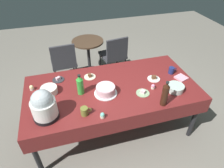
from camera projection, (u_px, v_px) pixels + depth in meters
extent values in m
plane|color=slate|center=(112.00, 125.00, 2.97)|extent=(9.00, 9.00, 0.00)
cube|color=maroon|center=(112.00, 88.00, 2.53)|extent=(2.20, 1.10, 0.04)
cylinder|color=black|center=(36.00, 155.00, 2.18)|extent=(0.06, 0.06, 0.71)
cylinder|color=black|center=(194.00, 118.00, 2.62)|extent=(0.06, 0.06, 0.71)
cylinder|color=black|center=(37.00, 101.00, 2.89)|extent=(0.06, 0.06, 0.71)
cylinder|color=black|center=(162.00, 78.00, 3.34)|extent=(0.06, 0.06, 0.71)
cube|color=maroon|center=(125.00, 125.00, 2.18)|extent=(2.20, 0.01, 0.18)
cube|color=maroon|center=(102.00, 72.00, 3.01)|extent=(2.20, 0.01, 0.18)
cylinder|color=silver|center=(106.00, 93.00, 2.41)|extent=(0.28, 0.28, 0.01)
cylinder|color=beige|center=(106.00, 90.00, 2.38)|extent=(0.23, 0.23, 0.09)
cylinder|color=silver|center=(106.00, 87.00, 2.35)|extent=(0.23, 0.23, 0.01)
cylinder|color=black|center=(47.00, 116.00, 2.09)|extent=(0.27, 0.27, 0.04)
cylinder|color=white|center=(44.00, 108.00, 2.02)|extent=(0.26, 0.26, 0.19)
sphere|color=#B2BCC1|center=(42.00, 100.00, 1.96)|extent=(0.22, 0.22, 0.22)
cylinder|color=#B2C6BC|center=(175.00, 88.00, 2.44)|extent=(0.21, 0.21, 0.08)
cylinder|color=silver|center=(49.00, 90.00, 2.40)|extent=(0.20, 0.20, 0.08)
cylinder|color=#8CA87F|center=(143.00, 93.00, 2.42)|extent=(0.17, 0.17, 0.01)
cube|color=beige|center=(143.00, 92.00, 2.40)|extent=(0.07, 0.07, 0.04)
cylinder|color=beige|center=(90.00, 77.00, 2.69)|extent=(0.16, 0.16, 0.01)
cube|color=brown|center=(90.00, 75.00, 2.67)|extent=(0.04, 0.06, 0.04)
cylinder|color=white|center=(154.00, 79.00, 2.65)|extent=(0.17, 0.17, 0.01)
cube|color=brown|center=(154.00, 77.00, 2.63)|extent=(0.07, 0.06, 0.05)
cylinder|color=#2D2D33|center=(58.00, 80.00, 2.63)|extent=(0.16, 0.16, 0.01)
cube|color=beige|center=(58.00, 78.00, 2.62)|extent=(0.07, 0.06, 0.04)
cylinder|color=beige|center=(103.00, 116.00, 2.09)|extent=(0.05, 0.05, 0.03)
sphere|color=#6BC6B2|center=(102.00, 115.00, 2.07)|extent=(0.05, 0.05, 0.05)
cylinder|color=beige|center=(153.00, 88.00, 2.48)|extent=(0.05, 0.05, 0.03)
sphere|color=pink|center=(153.00, 86.00, 2.46)|extent=(0.05, 0.05, 0.05)
cylinder|color=beige|center=(32.00, 89.00, 2.46)|extent=(0.05, 0.05, 0.03)
sphere|color=beige|center=(31.00, 87.00, 2.45)|extent=(0.05, 0.05, 0.05)
cylinder|color=#33190F|center=(165.00, 96.00, 2.19)|extent=(0.08, 0.08, 0.26)
cone|color=#33190F|center=(167.00, 85.00, 2.09)|extent=(0.07, 0.07, 0.05)
cylinder|color=black|center=(168.00, 82.00, 2.07)|extent=(0.03, 0.03, 0.02)
cylinder|color=green|center=(80.00, 87.00, 2.36)|extent=(0.08, 0.08, 0.21)
cone|color=green|center=(79.00, 78.00, 2.28)|extent=(0.07, 0.07, 0.05)
cylinder|color=black|center=(79.00, 76.00, 2.26)|extent=(0.04, 0.04, 0.02)
cylinder|color=navy|center=(171.00, 70.00, 2.74)|extent=(0.08, 0.08, 0.09)
torus|color=navy|center=(175.00, 70.00, 2.75)|extent=(0.06, 0.01, 0.06)
cylinder|color=olive|center=(84.00, 111.00, 2.11)|extent=(0.08, 0.08, 0.10)
torus|color=olive|center=(89.00, 110.00, 2.11)|extent=(0.06, 0.01, 0.06)
cube|color=pink|center=(181.00, 78.00, 2.66)|extent=(0.18, 0.18, 0.02)
cube|color=#333338|center=(64.00, 62.00, 3.63)|extent=(0.47, 0.47, 0.05)
cube|color=#333338|center=(63.00, 56.00, 3.34)|extent=(0.42, 0.07, 0.40)
cylinder|color=black|center=(73.00, 65.00, 3.96)|extent=(0.03, 0.03, 0.40)
cylinder|color=black|center=(54.00, 69.00, 3.86)|extent=(0.03, 0.03, 0.40)
cylinder|color=black|center=(77.00, 75.00, 3.67)|extent=(0.03, 0.03, 0.40)
cylinder|color=black|center=(57.00, 79.00, 3.57)|extent=(0.03, 0.03, 0.40)
cube|color=#333338|center=(113.00, 55.00, 3.83)|extent=(0.50, 0.50, 0.05)
cube|color=#333338|center=(117.00, 49.00, 3.55)|extent=(0.42, 0.10, 0.40)
cylinder|color=black|center=(117.00, 58.00, 4.17)|extent=(0.03, 0.03, 0.40)
cylinder|color=black|center=(100.00, 62.00, 4.04)|extent=(0.03, 0.03, 0.40)
cylinder|color=black|center=(125.00, 67.00, 3.90)|extent=(0.03, 0.03, 0.40)
cylinder|color=black|center=(108.00, 72.00, 3.77)|extent=(0.03, 0.03, 0.40)
cylinder|color=#473323|center=(88.00, 41.00, 3.68)|extent=(0.60, 0.60, 0.03)
cylinder|color=black|center=(89.00, 58.00, 3.89)|extent=(0.06, 0.06, 0.67)
cylinder|color=black|center=(90.00, 72.00, 4.10)|extent=(0.44, 0.44, 0.02)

